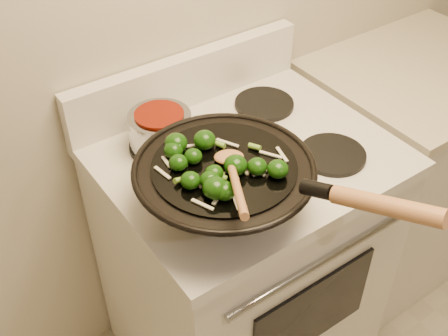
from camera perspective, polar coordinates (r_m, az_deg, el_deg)
stove at (r=1.86m, az=1.87°, el=-9.22°), size 0.78×0.67×1.08m
counter_unit at (r=2.32m, az=17.57°, el=0.06°), size 0.74×0.62×0.91m
wok at (r=1.31m, az=0.20°, el=-1.71°), size 0.43×0.69×0.28m
stirfry at (r=1.25m, az=-1.22°, el=0.25°), size 0.28×0.28×0.05m
wooden_spoon at (r=1.20m, az=0.90°, el=-0.41°), size 0.19×0.29×0.11m
saucepan at (r=1.53m, az=-6.44°, el=3.92°), size 0.17×0.28×0.10m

